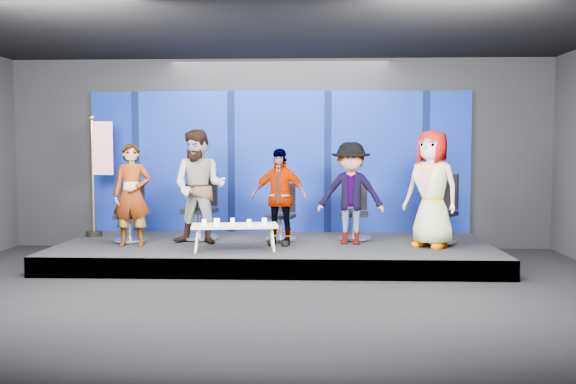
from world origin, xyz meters
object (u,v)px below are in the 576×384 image
(flag_stand, at_px, (99,172))
(panelist_e, at_px, (432,189))
(chair_c, at_px, (281,222))
(coffee_table, at_px, (235,227))
(chair_a, at_px, (130,222))
(mug_b, at_px, (217,222))
(panelist_b, at_px, (199,187))
(mug_d, at_px, (249,222))
(panelist_c, at_px, (279,197))
(chair_b, at_px, (201,217))
(chair_d, at_px, (354,220))
(panelist_d, at_px, (351,193))
(chair_e, at_px, (439,220))
(panelist_a, at_px, (132,195))
(mug_a, at_px, (204,222))
(mug_e, at_px, (264,221))
(mug_c, at_px, (233,221))

(flag_stand, bearing_deg, panelist_e, -30.34)
(chair_c, distance_m, coffee_table, 1.27)
(chair_a, bearing_deg, mug_b, -35.14)
(panelist_e, relative_size, flag_stand, 0.86)
(chair_a, relative_size, panelist_b, 0.54)
(mug_d, bearing_deg, panelist_b, 140.97)
(panelist_c, distance_m, panelist_e, 2.41)
(chair_b, xyz_separation_m, panelist_b, (0.08, -0.50, 0.55))
(chair_a, distance_m, mug_d, 2.27)
(mug_b, xyz_separation_m, mug_d, (0.48, 0.09, -0.01))
(chair_d, xyz_separation_m, panelist_d, (-0.09, -0.50, 0.49))
(chair_e, xyz_separation_m, panelist_e, (-0.21, -0.46, 0.55))
(panelist_a, distance_m, mug_b, 1.56)
(mug_a, relative_size, mug_e, 0.92)
(panelist_a, height_order, mug_c, panelist_a)
(chair_a, distance_m, flag_stand, 1.26)
(mug_b, relative_size, mug_c, 1.28)
(chair_e, height_order, mug_a, chair_e)
(chair_a, height_order, panelist_d, panelist_d)
(panelist_a, xyz_separation_m, flag_stand, (-0.90, 1.11, 0.32))
(panelist_a, relative_size, chair_e, 1.44)
(chair_b, distance_m, flag_stand, 2.02)
(panelist_b, relative_size, panelist_d, 1.12)
(mug_a, distance_m, mug_d, 0.69)
(panelist_b, height_order, mug_c, panelist_b)
(coffee_table, xyz_separation_m, mug_d, (0.23, -0.05, 0.07))
(panelist_b, xyz_separation_m, panelist_e, (3.71, -0.22, -0.01))
(mug_d, height_order, flag_stand, flag_stand)
(panelist_e, relative_size, mug_d, 21.57)
(mug_e, bearing_deg, mug_a, -171.90)
(panelist_a, height_order, panelist_c, panelist_a)
(mug_b, height_order, mug_c, mug_b)
(chair_d, distance_m, mug_d, 2.11)
(mug_b, relative_size, flag_stand, 0.05)
(chair_b, distance_m, panelist_e, 3.89)
(chair_b, height_order, chair_e, chair_b)
(panelist_c, bearing_deg, chair_d, 39.69)
(panelist_e, height_order, mug_e, panelist_e)
(panelist_a, relative_size, flag_stand, 0.76)
(panelist_e, xyz_separation_m, coffee_table, (-3.05, -0.45, -0.55))
(panelist_a, relative_size, chair_b, 1.42)
(panelist_a, xyz_separation_m, mug_e, (2.13, -0.28, -0.37))
(chair_b, bearing_deg, panelist_b, -72.09)
(chair_d, relative_size, panelist_d, 0.62)
(panelist_c, bearing_deg, mug_e, -99.99)
(panelist_b, bearing_deg, mug_e, -18.21)
(panelist_b, distance_m, panelist_e, 3.71)
(chair_c, distance_m, mug_c, 1.20)
(panelist_c, relative_size, mug_a, 18.50)
(chair_e, relative_size, mug_e, 12.35)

